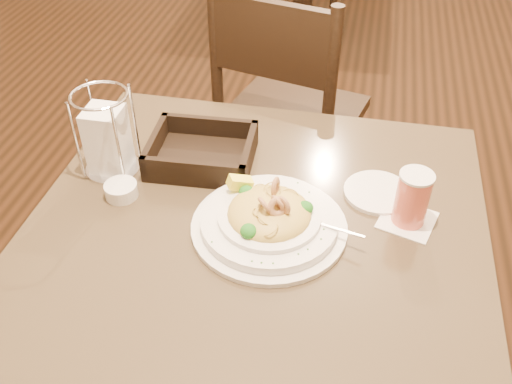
% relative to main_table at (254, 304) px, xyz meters
% --- Properties ---
extents(main_table, '(0.90, 0.90, 0.72)m').
position_rel_main_table_xyz_m(main_table, '(0.00, 0.00, 0.00)').
color(main_table, black).
rests_on(main_table, ground).
extents(dining_chair_near, '(0.51, 0.51, 0.93)m').
position_rel_main_table_xyz_m(dining_chair_near, '(-0.06, 0.79, 0.01)').
color(dining_chair_near, black).
rests_on(dining_chair_near, ground).
extents(pasta_bowl, '(0.34, 0.30, 0.10)m').
position_rel_main_table_xyz_m(pasta_bowl, '(0.03, 0.01, 0.25)').
color(pasta_bowl, white).
rests_on(pasta_bowl, main_table).
extents(drink_glass, '(0.13, 0.13, 0.12)m').
position_rel_main_table_xyz_m(drink_glass, '(0.29, 0.09, 0.28)').
color(drink_glass, white).
rests_on(drink_glass, main_table).
extents(bread_basket, '(0.24, 0.20, 0.06)m').
position_rel_main_table_xyz_m(bread_basket, '(-0.16, 0.19, 0.25)').
color(bread_basket, black).
rests_on(bread_basket, main_table).
extents(napkin_caddy, '(0.12, 0.12, 0.19)m').
position_rel_main_table_xyz_m(napkin_caddy, '(-0.35, 0.13, 0.31)').
color(napkin_caddy, silver).
rests_on(napkin_caddy, main_table).
extents(side_plate, '(0.19, 0.19, 0.01)m').
position_rel_main_table_xyz_m(side_plate, '(0.23, 0.16, 0.23)').
color(side_plate, white).
rests_on(side_plate, main_table).
extents(butter_ramekin, '(0.09, 0.09, 0.03)m').
position_rel_main_table_xyz_m(butter_ramekin, '(-0.29, 0.05, 0.24)').
color(butter_ramekin, white).
rests_on(butter_ramekin, main_table).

